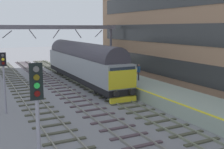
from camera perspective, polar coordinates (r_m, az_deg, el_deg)
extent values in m
plane|color=slate|center=(26.81, -1.39, -4.04)|extent=(140.00, 140.00, 0.00)
cube|color=gray|center=(26.51, -2.80, -4.04)|extent=(0.07, 60.00, 0.15)
cube|color=gray|center=(27.10, -0.01, -3.73)|extent=(0.07, 60.00, 0.15)
cube|color=#464736|center=(16.68, 18.03, -13.01)|extent=(2.50, 0.26, 0.09)
cube|color=#464736|center=(17.54, 15.06, -11.72)|extent=(2.50, 0.26, 0.09)
cube|color=#464736|center=(18.44, 12.40, -10.53)|extent=(2.50, 0.26, 0.09)
cube|color=#464736|center=(19.39, 10.02, -9.44)|extent=(2.50, 0.26, 0.09)
cube|color=#464736|center=(20.38, 7.87, -8.44)|extent=(2.50, 0.26, 0.09)
cube|color=#464736|center=(21.39, 5.93, -7.52)|extent=(2.50, 0.26, 0.09)
cube|color=#464736|center=(22.43, 4.18, -6.68)|extent=(2.50, 0.26, 0.09)
cube|color=#464736|center=(23.50, 2.59, -5.90)|extent=(2.50, 0.26, 0.09)
cube|color=#464736|center=(24.58, 1.14, -5.20)|extent=(2.50, 0.26, 0.09)
cube|color=#464736|center=(25.68, -0.18, -4.54)|extent=(2.50, 0.26, 0.09)
cube|color=#464736|center=(26.80, -1.39, -3.94)|extent=(2.50, 0.26, 0.09)
cube|color=#464736|center=(27.93, -2.50, -3.39)|extent=(2.50, 0.26, 0.09)
cube|color=#464736|center=(29.07, -3.52, -2.88)|extent=(2.50, 0.26, 0.09)
cube|color=#464736|center=(30.23, -4.46, -2.41)|extent=(2.50, 0.26, 0.09)
cube|color=#464736|center=(31.39, -5.34, -1.97)|extent=(2.50, 0.26, 0.09)
cube|color=#464736|center=(32.56, -6.15, -1.56)|extent=(2.50, 0.26, 0.09)
cube|color=#464736|center=(33.74, -6.90, -1.18)|extent=(2.50, 0.26, 0.09)
cube|color=#464736|center=(34.93, -7.61, -0.83)|extent=(2.50, 0.26, 0.09)
cube|color=#464736|center=(36.12, -8.26, -0.50)|extent=(2.50, 0.26, 0.09)
cube|color=#464736|center=(37.32, -8.88, -0.19)|extent=(2.50, 0.26, 0.09)
cube|color=#464736|center=(38.52, -9.45, 0.10)|extent=(2.50, 0.26, 0.09)
cube|color=#464736|center=(39.73, -9.99, 0.37)|extent=(2.50, 0.26, 0.09)
cube|color=#464736|center=(40.94, -10.50, 0.63)|extent=(2.50, 0.26, 0.09)
cube|color=#464736|center=(42.16, -10.98, 0.87)|extent=(2.50, 0.26, 0.09)
cube|color=#464736|center=(43.38, -11.43, 1.10)|extent=(2.50, 0.26, 0.09)
cube|color=#464736|center=(44.60, -11.86, 1.31)|extent=(2.50, 0.26, 0.09)
cube|color=#464736|center=(45.83, -12.27, 1.52)|extent=(2.50, 0.26, 0.09)
cube|color=#464736|center=(47.05, -12.65, 1.71)|extent=(2.50, 0.26, 0.09)
cube|color=#464736|center=(48.29, -13.02, 1.89)|extent=(2.50, 0.26, 0.09)
cube|color=#464736|center=(49.52, -13.36, 2.07)|extent=(2.50, 0.26, 0.09)
cube|color=#464736|center=(50.75, -13.69, 2.23)|extent=(2.50, 0.26, 0.09)
cube|color=#464736|center=(51.99, -14.01, 2.39)|extent=(2.50, 0.26, 0.09)
cube|color=#464736|center=(53.23, -14.31, 2.54)|extent=(2.50, 0.26, 0.09)
cube|color=#464736|center=(54.47, -14.59, 2.68)|extent=(2.50, 0.26, 0.09)
cube|color=slate|center=(25.43, -9.51, -4.76)|extent=(0.07, 60.00, 0.15)
cube|color=slate|center=(25.86, -6.46, -4.44)|extent=(0.07, 60.00, 0.15)
cube|color=#4A3B41|center=(15.54, 6.34, -14.29)|extent=(2.50, 0.26, 0.09)
cube|color=#4A3B41|center=(16.69, 3.56, -12.52)|extent=(2.50, 0.26, 0.09)
cube|color=#4A3B41|center=(17.89, 1.18, -10.95)|extent=(2.50, 0.26, 0.09)
cube|color=#4A3B41|center=(19.12, -0.88, -9.57)|extent=(2.50, 0.26, 0.09)
cube|color=#4A3B41|center=(20.38, -2.67, -8.35)|extent=(2.50, 0.26, 0.09)
cube|color=#4A3B41|center=(21.67, -4.25, -7.27)|extent=(2.50, 0.26, 0.09)
cube|color=#4A3B41|center=(22.97, -5.64, -6.30)|extent=(2.50, 0.26, 0.09)
cube|color=#4A3B41|center=(24.30, -6.87, -5.44)|extent=(2.50, 0.26, 0.09)
cube|color=#4A3B41|center=(25.64, -7.97, -4.66)|extent=(2.50, 0.26, 0.09)
cube|color=#4A3B41|center=(27.00, -8.96, -3.96)|extent=(2.50, 0.26, 0.09)
cube|color=#4A3B41|center=(28.36, -9.86, -3.33)|extent=(2.50, 0.26, 0.09)
cube|color=#4A3B41|center=(29.73, -10.67, -2.75)|extent=(2.50, 0.26, 0.09)
cube|color=#4A3B41|center=(31.12, -11.41, -2.23)|extent=(2.50, 0.26, 0.09)
cube|color=#4A3B41|center=(32.51, -12.08, -1.74)|extent=(2.50, 0.26, 0.09)
cube|color=#4A3B41|center=(33.90, -12.70, -1.30)|extent=(2.50, 0.26, 0.09)
cube|color=#4A3B41|center=(35.30, -13.27, -0.89)|extent=(2.50, 0.26, 0.09)
cube|color=#4A3B41|center=(36.71, -13.79, -0.52)|extent=(2.50, 0.26, 0.09)
cube|color=#4A3B41|center=(38.12, -14.28, -0.17)|extent=(2.50, 0.26, 0.09)
cube|color=#4A3B41|center=(39.53, -14.73, 0.15)|extent=(2.50, 0.26, 0.09)
cube|color=#4A3B41|center=(40.95, -15.15, 0.45)|extent=(2.50, 0.26, 0.09)
cube|color=#4A3B41|center=(42.37, -15.55, 0.74)|extent=(2.50, 0.26, 0.09)
cube|color=#4A3B41|center=(43.79, -15.92, 1.00)|extent=(2.50, 0.26, 0.09)
cube|color=#4A3B41|center=(45.22, -16.26, 1.24)|extent=(2.50, 0.26, 0.09)
cube|color=#4A3B41|center=(46.65, -16.58, 1.48)|extent=(2.50, 0.26, 0.09)
cube|color=#4A3B41|center=(48.08, -16.89, 1.69)|extent=(2.50, 0.26, 0.09)
cube|color=#4A3B41|center=(49.51, -17.17, 1.90)|extent=(2.50, 0.26, 0.09)
cube|color=#4A3B41|center=(50.95, -17.44, 2.09)|extent=(2.50, 0.26, 0.09)
cube|color=#4A3B41|center=(52.38, -17.70, 2.27)|extent=(2.50, 0.26, 0.09)
cube|color=#4A3B41|center=(53.82, -17.94, 2.44)|extent=(2.50, 0.26, 0.09)
cube|color=gray|center=(24.67, -17.58, -5.53)|extent=(0.07, 60.00, 0.15)
cube|color=gray|center=(24.91, -14.31, -5.23)|extent=(0.07, 60.00, 0.15)
cube|color=#464738|center=(16.19, -9.66, -13.36)|extent=(2.50, 0.26, 0.09)
cube|color=#464738|center=(17.47, -11.05, -11.65)|extent=(2.50, 0.26, 0.09)
cube|color=#464738|center=(18.77, -12.24, -10.17)|extent=(2.50, 0.26, 0.09)
cube|color=#464738|center=(20.08, -13.26, -8.88)|extent=(2.50, 0.26, 0.09)
cube|color=#464738|center=(21.41, -14.15, -7.75)|extent=(2.50, 0.26, 0.09)
cube|color=#464738|center=(22.76, -14.93, -6.75)|extent=(2.50, 0.26, 0.09)
cube|color=#464738|center=(24.11, -15.62, -5.85)|extent=(2.50, 0.26, 0.09)
cube|color=#464738|center=(25.47, -16.23, -5.06)|extent=(2.50, 0.26, 0.09)
cube|color=#464738|center=(26.84, -16.78, -4.34)|extent=(2.50, 0.26, 0.09)
cube|color=#464738|center=(28.21, -17.28, -3.69)|extent=(2.50, 0.26, 0.09)
cube|color=#464738|center=(29.59, -17.73, -3.11)|extent=(2.50, 0.26, 0.09)
cube|color=#464738|center=(30.97, -18.14, -2.57)|extent=(2.50, 0.26, 0.09)
cube|color=#464738|center=(32.36, -18.51, -2.08)|extent=(2.50, 0.26, 0.09)
cube|color=#464738|center=(33.75, -18.86, -1.63)|extent=(2.50, 0.26, 0.09)
cube|color=#464738|center=(35.15, -19.17, -1.22)|extent=(2.50, 0.26, 0.09)
cube|color=#464738|center=(36.54, -19.46, -0.84)|extent=(2.50, 0.26, 0.09)
cube|color=#464738|center=(37.94, -19.73, -0.49)|extent=(2.50, 0.26, 0.09)
cube|color=#464738|center=(39.34, -19.99, -0.16)|extent=(2.50, 0.26, 0.09)
cube|color=#464738|center=(40.75, -20.22, 0.15)|extent=(2.50, 0.26, 0.09)
cube|color=#464738|center=(42.15, -20.44, 0.44)|extent=(2.50, 0.26, 0.09)
cube|color=#464738|center=(43.56, -20.64, 0.70)|extent=(2.50, 0.26, 0.09)
cube|color=#464738|center=(44.96, -20.83, 0.95)|extent=(2.50, 0.26, 0.09)
cube|color=#464738|center=(46.37, -21.01, 1.19)|extent=(2.50, 0.26, 0.09)
cube|color=#464738|center=(47.78, -21.18, 1.41)|extent=(2.50, 0.26, 0.09)
cube|color=#464738|center=(49.20, -21.34, 1.62)|extent=(2.50, 0.26, 0.09)
cube|color=#464738|center=(50.61, -21.49, 1.82)|extent=(2.50, 0.26, 0.09)
cube|color=#464738|center=(52.02, -21.63, 2.00)|extent=(2.50, 0.26, 0.09)
cube|color=#464738|center=(53.43, -21.77, 2.18)|extent=(2.50, 0.26, 0.09)
cube|color=#96A596|center=(28.37, 5.22, -2.28)|extent=(4.00, 44.00, 1.00)
cube|color=yellow|center=(27.36, 1.93, -1.61)|extent=(0.30, 44.00, 0.01)
cube|color=#343536|center=(27.58, 16.66, 0.21)|extent=(0.06, 38.83, 2.05)
cube|color=#343536|center=(27.25, 17.03, 7.83)|extent=(0.06, 38.83, 2.05)
cube|color=black|center=(32.20, -6.03, -0.28)|extent=(2.56, 19.23, 0.60)
cube|color=gray|center=(32.00, -6.07, 2.10)|extent=(2.70, 19.23, 2.10)
cylinder|color=#37343D|center=(31.86, -6.11, 4.29)|extent=(2.56, 17.69, 2.57)
cube|color=gold|center=(23.32, 2.24, -1.04)|extent=(2.65, 0.08, 1.58)
cube|color=#232D3D|center=(23.22, 2.23, 0.74)|extent=(2.38, 0.04, 0.64)
cube|color=#232D3D|center=(32.46, -3.81, 2.77)|extent=(0.04, 13.46, 0.44)
cylinder|color=black|center=(23.03, 0.83, -3.97)|extent=(0.48, 0.35, 0.48)
cylinder|color=black|center=(23.73, 4.06, -3.58)|extent=(0.48, 0.35, 0.48)
cube|color=gold|center=(23.65, 2.29, -5.19)|extent=(2.43, 0.36, 0.47)
cylinder|color=black|center=(25.22, 0.23, -3.70)|extent=(1.64, 1.04, 1.04)
cylinder|color=black|center=(26.18, -0.85, -3.20)|extent=(1.64, 1.04, 1.04)
cylinder|color=black|center=(27.15, -1.85, -2.74)|extent=(1.64, 1.04, 1.04)
cylinder|color=black|center=(37.51, -9.03, 0.59)|extent=(1.64, 1.04, 1.04)
cylinder|color=black|center=(38.55, -9.52, 0.82)|extent=(1.64, 1.04, 1.04)
cylinder|color=black|center=(39.60, -9.98, 1.04)|extent=(1.64, 1.04, 1.04)
cylinder|color=gray|center=(10.31, -14.87, -12.03)|extent=(0.14, 0.14, 5.16)
cube|color=black|center=(9.72, -15.29, -1.42)|extent=(0.44, 0.10, 1.27)
cylinder|color=#50504E|center=(9.59, -15.33, 1.07)|extent=(0.20, 0.06, 0.20)
cylinder|color=#53470A|center=(9.63, -15.26, -0.57)|extent=(0.20, 0.06, 0.20)
cylinder|color=green|center=(9.68, -15.18, -2.21)|extent=(0.20, 0.06, 0.20)
cylinder|color=#500807|center=(9.74, -15.11, -3.82)|extent=(0.20, 0.06, 0.20)
cylinder|color=gray|center=(21.80, -21.21, -1.74)|extent=(0.14, 0.14, 4.56)
cube|color=black|center=(21.48, -21.49, 2.91)|extent=(0.44, 0.10, 0.99)
cylinder|color=#50504E|center=(21.40, -21.52, 3.68)|extent=(0.20, 0.06, 0.20)
cylinder|color=yellow|center=(21.42, -21.48, 2.93)|extent=(0.20, 0.06, 0.20)
cylinder|color=#500807|center=(21.45, -21.43, 2.19)|extent=(0.20, 0.06, 0.20)
cylinder|color=slate|center=(25.42, 4.92, -0.47)|extent=(0.08, 0.08, 1.76)
cube|color=white|center=(25.30, 4.88, 1.09)|extent=(0.05, 0.44, 0.36)
cube|color=black|center=(25.28, 4.83, 1.08)|extent=(0.01, 0.20, 0.24)
cylinder|color=#37353D|center=(28.37, 5.50, -0.37)|extent=(0.13, 0.13, 0.84)
cylinder|color=#37353D|center=(28.57, 5.46, -0.30)|extent=(0.13, 0.13, 0.84)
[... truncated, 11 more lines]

